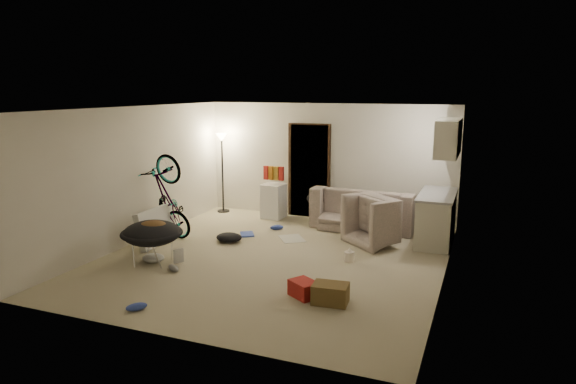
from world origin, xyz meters
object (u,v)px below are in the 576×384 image
at_px(drink_case_a, 330,294).
at_px(mini_fridge, 273,201).
at_px(kitchen_counter, 436,219).
at_px(armchair, 385,225).
at_px(bicycle, 169,216).
at_px(juicer, 349,256).
at_px(drink_case_b, 304,289).
at_px(sofa, 364,213).
at_px(floor_lamp, 222,156).
at_px(saucer_chair, 152,239).
at_px(tv_box, 157,227).

bearing_deg(drink_case_a, mini_fridge, 117.24).
relative_size(kitchen_counter, armchair, 1.48).
height_order(bicycle, mini_fridge, bicycle).
distance_m(kitchen_counter, juicer, 2.10).
bearing_deg(kitchen_counter, drink_case_b, -112.95).
distance_m(sofa, drink_case_a, 3.89).
xyz_separation_m(kitchen_counter, drink_case_b, (-1.41, -3.33, -0.33)).
relative_size(floor_lamp, saucer_chair, 1.82).
relative_size(kitchen_counter, drink_case_a, 3.21).
bearing_deg(drink_case_b, sofa, 123.66).
bearing_deg(drink_case_a, floor_lamp, 128.12).
bearing_deg(mini_fridge, sofa, 0.35).
height_order(mini_fridge, drink_case_a, mini_fridge).
height_order(floor_lamp, bicycle, floor_lamp).
distance_m(sofa, bicycle, 3.89).
distance_m(kitchen_counter, mini_fridge, 3.56).
height_order(armchair, mini_fridge, mini_fridge).
bearing_deg(drink_case_b, drink_case_a, 22.13).
relative_size(sofa, juicer, 8.54).
bearing_deg(mini_fridge, drink_case_a, -54.44).
xyz_separation_m(sofa, mini_fridge, (-2.06, 0.10, 0.07)).
relative_size(armchair, drink_case_b, 2.62).
bearing_deg(sofa, mini_fridge, 0.03).
height_order(armchair, drink_case_a, armchair).
bearing_deg(mini_fridge, tv_box, -111.79).
bearing_deg(juicer, drink_case_b, -97.32).
xyz_separation_m(mini_fridge, tv_box, (-1.21, -2.60, -0.04)).
height_order(mini_fridge, drink_case_b, mini_fridge).
bearing_deg(armchair, sofa, -13.72).
distance_m(bicycle, tv_box, 0.40).
xyz_separation_m(kitchen_counter, saucer_chair, (-4.17, -2.95, -0.02)).
xyz_separation_m(drink_case_b, juicer, (0.21, 1.64, -0.01)).
height_order(tv_box, drink_case_b, tv_box).
bearing_deg(drink_case_b, juicer, 115.52).
relative_size(mini_fridge, saucer_chair, 0.76).
distance_m(armchair, drink_case_b, 3.00).
bearing_deg(tv_box, bicycle, 89.50).
bearing_deg(saucer_chair, juicer, 22.94).
height_order(floor_lamp, drink_case_a, floor_lamp).
bearing_deg(mini_fridge, floor_lamp, 178.77).
height_order(sofa, juicer, sofa).
bearing_deg(armchair, kitchen_counter, -115.41).
bearing_deg(floor_lamp, bicycle, -87.53).
height_order(kitchen_counter, mini_fridge, kitchen_counter).
bearing_deg(drink_case_b, armchair, 112.51).
xyz_separation_m(sofa, drink_case_b, (0.05, -3.78, -0.19)).
distance_m(tv_box, juicer, 3.56).
xyz_separation_m(floor_lamp, bicycle, (0.10, -2.32, -0.87)).
bearing_deg(juicer, sofa, 97.05).
distance_m(mini_fridge, tv_box, 2.87).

